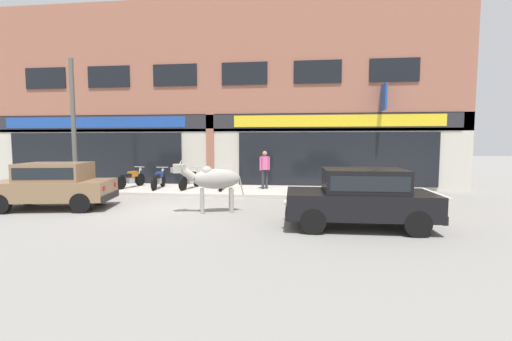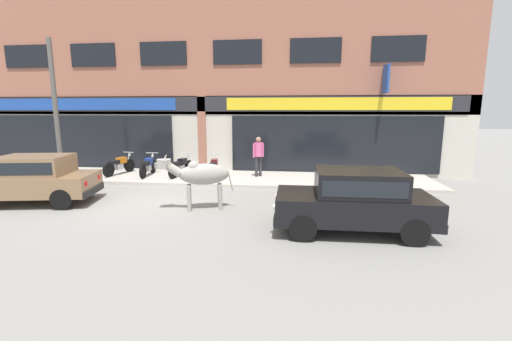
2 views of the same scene
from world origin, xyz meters
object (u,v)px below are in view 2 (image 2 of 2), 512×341
(pedestrian, at_px, (258,152))
(motorcycle_1, at_px, (148,166))
(car_1, at_px, (355,198))
(motorcycle_3, at_px, (214,167))
(car_0, at_px, (33,177))
(utility_pole, at_px, (56,110))
(cow, at_px, (201,175))
(motorcycle_2, at_px, (181,166))
(motorcycle_0, at_px, (119,165))

(pedestrian, bearing_deg, motorcycle_1, -175.43)
(car_1, height_order, motorcycle_3, car_1)
(car_0, relative_size, utility_pole, 0.72)
(car_1, xyz_separation_m, motorcycle_1, (-7.42, 5.36, -0.29))
(cow, bearing_deg, car_1, -18.44)
(cow, height_order, utility_pole, utility_pole)
(motorcycle_3, height_order, utility_pole, utility_pole)
(motorcycle_2, height_order, motorcycle_3, same)
(car_1, height_order, motorcycle_0, car_1)
(cow, distance_m, pedestrian, 4.52)
(motorcycle_1, bearing_deg, car_1, -35.84)
(motorcycle_3, bearing_deg, motorcycle_2, 177.92)
(utility_pole, bearing_deg, cow, -24.82)
(cow, xyz_separation_m, motorcycle_2, (-2.03, 4.14, -0.48))
(car_0, height_order, motorcycle_2, car_0)
(car_1, xyz_separation_m, utility_pole, (-10.50, 4.34, 1.97))
(motorcycle_3, bearing_deg, motorcycle_1, -178.38)
(pedestrian, xyz_separation_m, utility_pole, (-7.61, -1.38, 1.66))
(car_1, relative_size, utility_pole, 0.69)
(pedestrian, height_order, utility_pole, utility_pole)
(car_1, bearing_deg, motorcycle_0, 147.90)
(motorcycle_0, xyz_separation_m, motorcycle_3, (4.06, -0.04, 0.00))
(car_0, relative_size, motorcycle_2, 2.11)
(motorcycle_3, relative_size, utility_pole, 0.34)
(motorcycle_0, xyz_separation_m, utility_pole, (-1.78, -1.13, 2.26))
(cow, distance_m, motorcycle_1, 5.28)
(car_0, bearing_deg, utility_pole, 113.79)
(car_0, xyz_separation_m, motorcycle_0, (0.45, 4.14, -0.29))
(motorcycle_0, bearing_deg, utility_pole, -147.46)
(cow, xyz_separation_m, motorcycle_0, (-4.70, 4.13, -0.48))
(car_1, xyz_separation_m, pedestrian, (-2.90, 5.72, 0.31))
(cow, bearing_deg, motorcycle_0, 138.67)
(car_0, height_order, car_1, same)
(motorcycle_2, bearing_deg, pedestrian, 4.21)
(utility_pole, bearing_deg, motorcycle_0, 32.54)
(motorcycle_0, distance_m, pedestrian, 5.86)
(motorcycle_1, relative_size, pedestrian, 1.13)
(cow, height_order, motorcycle_0, cow)
(car_1, bearing_deg, cow, 161.56)
(car_1, bearing_deg, motorcycle_2, 137.85)
(cow, distance_m, motorcycle_3, 4.17)
(car_0, distance_m, pedestrian, 7.67)
(motorcycle_1, height_order, motorcycle_3, same)
(motorcycle_1, distance_m, motorcycle_2, 1.36)
(car_1, bearing_deg, pedestrian, 116.85)
(motorcycle_2, relative_size, motorcycle_3, 0.99)
(car_0, relative_size, motorcycle_1, 2.10)
(car_0, distance_m, motorcycle_1, 4.41)
(car_0, bearing_deg, motorcycle_1, 66.43)
(motorcycle_0, distance_m, motorcycle_1, 1.31)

